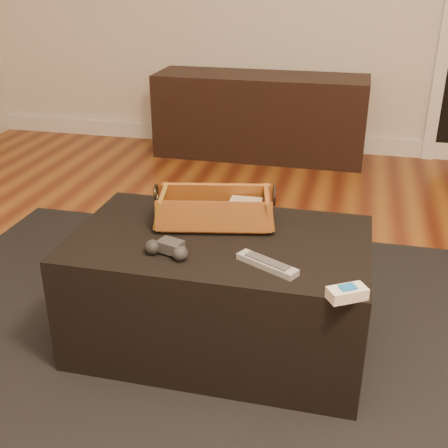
% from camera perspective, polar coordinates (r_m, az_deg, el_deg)
% --- Properties ---
extents(floor, '(5.00, 5.50, 0.01)m').
position_cam_1_polar(floor, '(1.89, -0.20, -17.34)').
color(floor, brown).
rests_on(floor, ground).
extents(baseboard, '(5.00, 0.04, 0.12)m').
position_cam_1_polar(baseboard, '(4.28, 8.56, 8.27)').
color(baseboard, white).
rests_on(baseboard, floor).
extents(media_cabinet, '(1.47, 0.45, 0.58)m').
position_cam_1_polar(media_cabinet, '(4.05, 3.68, 10.88)').
color(media_cabinet, black).
rests_on(media_cabinet, floor).
extents(area_rug, '(2.60, 2.00, 0.01)m').
position_cam_1_polar(area_rug, '(2.08, -0.75, -12.55)').
color(area_rug, black).
rests_on(area_rug, floor).
extents(ottoman, '(1.00, 0.60, 0.42)m').
position_cam_1_polar(ottoman, '(1.99, -0.43, -6.76)').
color(ottoman, black).
rests_on(ottoman, area_rug).
extents(tv_remote, '(0.22, 0.11, 0.02)m').
position_cam_1_polar(tv_remote, '(1.97, -1.55, 0.59)').
color(tv_remote, black).
rests_on(tv_remote, wicker_basket).
extents(cloth_bundle, '(0.12, 0.08, 0.06)m').
position_cam_1_polar(cloth_bundle, '(2.00, 2.24, 1.60)').
color(cloth_bundle, tan).
rests_on(cloth_bundle, wicker_basket).
extents(wicker_basket, '(0.45, 0.29, 0.15)m').
position_cam_1_polar(wicker_basket, '(1.97, -0.93, 1.37)').
color(wicker_basket, '#9B5723').
rests_on(wicker_basket, ottoman).
extents(game_controller, '(0.16, 0.10, 0.05)m').
position_cam_1_polar(game_controller, '(1.77, -5.72, -2.51)').
color(game_controller, '#303033').
rests_on(game_controller, ottoman).
extents(silver_remote, '(0.20, 0.14, 0.02)m').
position_cam_1_polar(silver_remote, '(1.71, 4.40, -4.07)').
color(silver_remote, '#B1B3B9').
rests_on(silver_remote, ottoman).
extents(cream_gadget, '(0.12, 0.10, 0.04)m').
position_cam_1_polar(cream_gadget, '(1.58, 12.40, -6.86)').
color(cream_gadget, white).
rests_on(cream_gadget, ottoman).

